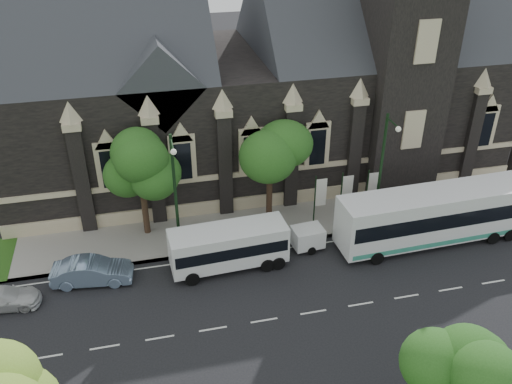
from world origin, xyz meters
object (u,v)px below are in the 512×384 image
object	(u,v)px
street_lamp_near	(382,168)
car_far_white	(2,298)
banner_flag_center	(345,192)
shuttle_bus	(229,245)
tree_park_east	(463,368)
sedan	(92,271)
banner_flag_left	(319,195)
tree_walk_left	(142,161)
banner_flag_right	(371,189)
street_lamp_mid	(175,192)
tree_walk_right	(272,146)
box_trailer	(308,237)
tour_coach	(434,215)

from	to	relation	value
street_lamp_near	car_far_white	bearing A→B (deg)	-174.61
banner_flag_center	shuttle_bus	size ratio (longest dim) A/B	0.52
tree_park_east	banner_flag_center	size ratio (longest dim) A/B	1.57
sedan	tree_park_east	bearing A→B (deg)	-126.67
tree_park_east	banner_flag_left	size ratio (longest dim) A/B	1.57
street_lamp_near	car_far_white	size ratio (longest dim) A/B	2.07
tree_park_east	street_lamp_near	size ratio (longest dim) A/B	0.70
banner_flag_center	car_far_white	xyz separation A→B (m)	(-23.12, -4.25, -1.75)
tree_walk_left	banner_flag_right	distance (m)	16.52
shuttle_bus	banner_flag_left	bearing A→B (deg)	22.92
shuttle_bus	car_far_white	xyz separation A→B (m)	(-13.84, -0.70, -1.06)
street_lamp_near	sedan	world-z (taller)	street_lamp_near
tree_park_east	banner_flag_left	distance (m)	18.46
street_lamp_mid	banner_flag_center	bearing A→B (deg)	8.82
tree_park_east	tree_walk_right	bearing A→B (deg)	98.42
shuttle_bus	box_trailer	distance (m)	5.71
sedan	banner_flag_right	bearing A→B (deg)	-73.97
tree_walk_right	banner_flag_left	world-z (taller)	tree_walk_right
street_lamp_mid	banner_flag_left	distance (m)	10.81
banner_flag_left	car_far_white	distance (m)	21.62
banner_flag_center	box_trailer	bearing A→B (deg)	-142.70
tour_coach	car_far_white	distance (m)	28.14
tree_walk_right	banner_flag_left	size ratio (longest dim) A/B	1.95
tree_park_east	banner_flag_center	xyz separation A→B (m)	(2.11, 18.32, -2.24)
banner_flag_left	car_far_white	size ratio (longest dim) A/B	0.92
banner_flag_center	sedan	xyz separation A→B (m)	(-17.96, -3.13, -1.56)
tree_walk_left	banner_flag_left	bearing A→B (deg)	-8.02
tour_coach	box_trailer	world-z (taller)	tour_coach
tree_walk_right	car_far_white	distance (m)	19.70
street_lamp_mid	banner_flag_right	distance (m)	14.67
tree_park_east	box_trailer	xyz separation A→B (m)	(-1.56, 15.52, -3.71)
banner_flag_left	shuttle_bus	xyz separation A→B (m)	(-7.28, -3.55, -0.70)
tree_park_east	tree_walk_right	distance (m)	20.29
street_lamp_near	shuttle_bus	bearing A→B (deg)	-171.51
banner_flag_center	box_trailer	distance (m)	4.85
shuttle_bus	car_far_white	bearing A→B (deg)	179.85
tree_walk_left	box_trailer	xyz separation A→B (m)	(10.41, -4.50, -4.82)
tree_park_east	tree_walk_left	bearing A→B (deg)	120.87
street_lamp_near	sedan	xyz separation A→B (m)	(-19.68, -1.23, -4.29)
shuttle_bus	banner_flag_center	bearing A→B (deg)	17.87
tree_walk_left	box_trailer	distance (m)	12.32
tree_park_east	street_lamp_near	bearing A→B (deg)	76.89
banner_flag_right	sedan	bearing A→B (deg)	-171.08
banner_flag_center	car_far_white	size ratio (longest dim) A/B	0.92
box_trailer	sedan	bearing A→B (deg)	176.13
tree_park_east	banner_flag_right	size ratio (longest dim) A/B	1.57
banner_flag_left	tree_park_east	bearing A→B (deg)	-90.35
tree_park_east	banner_flag_center	world-z (taller)	tree_park_east
tour_coach	banner_flag_right	bearing A→B (deg)	124.90
sedan	car_far_white	distance (m)	5.28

